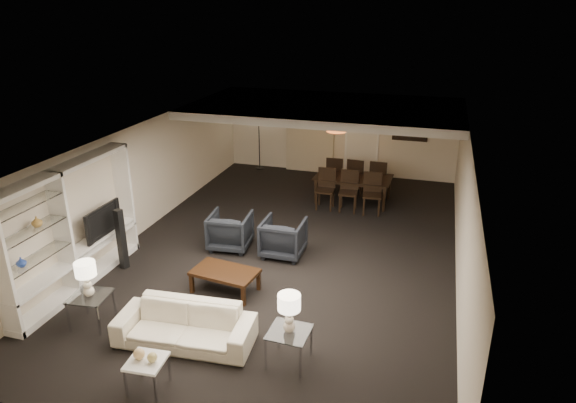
# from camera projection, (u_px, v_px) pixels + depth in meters

# --- Properties ---
(floor) EXTENTS (11.00, 11.00, 0.00)m
(floor) POSITION_uv_depth(u_px,v_px,m) (288.00, 248.00, 11.17)
(floor) COLOR black
(floor) RESTS_ON ground
(ceiling) EXTENTS (7.00, 11.00, 0.02)m
(ceiling) POSITION_uv_depth(u_px,v_px,m) (288.00, 136.00, 10.25)
(ceiling) COLOR silver
(ceiling) RESTS_ON ground
(wall_back) EXTENTS (7.00, 0.02, 2.50)m
(wall_back) POSITION_uv_depth(u_px,v_px,m) (339.00, 134.00, 15.61)
(wall_back) COLOR beige
(wall_back) RESTS_ON ground
(wall_front) EXTENTS (7.00, 0.02, 2.50)m
(wall_front) POSITION_uv_depth(u_px,v_px,m) (150.00, 360.00, 5.80)
(wall_front) COLOR beige
(wall_front) RESTS_ON ground
(wall_left) EXTENTS (0.02, 11.00, 2.50)m
(wall_left) POSITION_uv_depth(u_px,v_px,m) (140.00, 179.00, 11.64)
(wall_left) COLOR beige
(wall_left) RESTS_ON ground
(wall_right) EXTENTS (0.02, 11.00, 2.50)m
(wall_right) POSITION_uv_depth(u_px,v_px,m) (464.00, 213.00, 9.78)
(wall_right) COLOR beige
(wall_right) RESTS_ON ground
(ceiling_soffit) EXTENTS (7.00, 4.00, 0.20)m
(ceiling_soffit) POSITION_uv_depth(u_px,v_px,m) (326.00, 108.00, 13.41)
(ceiling_soffit) COLOR silver
(ceiling_soffit) RESTS_ON ceiling
(curtains) EXTENTS (1.50, 0.12, 2.40)m
(curtains) POSITION_uv_depth(u_px,v_px,m) (310.00, 134.00, 15.80)
(curtains) COLOR beige
(curtains) RESTS_ON wall_back
(door) EXTENTS (0.90, 0.05, 2.10)m
(door) POSITION_uv_depth(u_px,v_px,m) (362.00, 142.00, 15.48)
(door) COLOR silver
(door) RESTS_ON wall_back
(painting) EXTENTS (0.95, 0.04, 0.65)m
(painting) POSITION_uv_depth(u_px,v_px,m) (410.00, 129.00, 14.91)
(painting) COLOR #142D38
(painting) RESTS_ON wall_back
(media_unit) EXTENTS (0.38, 3.40, 2.35)m
(media_unit) POSITION_uv_depth(u_px,v_px,m) (72.00, 229.00, 9.30)
(media_unit) COLOR white
(media_unit) RESTS_ON wall_left
(pendant_light) EXTENTS (0.52, 0.52, 0.24)m
(pendant_light) POSITION_uv_depth(u_px,v_px,m) (337.00, 127.00, 13.51)
(pendant_light) COLOR #D8591E
(pendant_light) RESTS_ON ceiling_soffit
(sofa) EXTENTS (2.21, 1.00, 0.63)m
(sofa) POSITION_uv_depth(u_px,v_px,m) (185.00, 325.00, 8.00)
(sofa) COLOR beige
(sofa) RESTS_ON floor
(coffee_table) EXTENTS (1.26, 0.84, 0.42)m
(coffee_table) POSITION_uv_depth(u_px,v_px,m) (225.00, 281.00, 9.47)
(coffee_table) COLOR black
(coffee_table) RESTS_ON floor
(armchair_left) EXTENTS (0.94, 0.96, 0.80)m
(armchair_left) POSITION_uv_depth(u_px,v_px,m) (230.00, 231.00, 11.07)
(armchair_left) COLOR black
(armchair_left) RESTS_ON floor
(armchair_right) EXTENTS (0.86, 0.88, 0.80)m
(armchair_right) POSITION_uv_depth(u_px,v_px,m) (283.00, 237.00, 10.75)
(armchair_right) COLOR black
(armchair_right) RESTS_ON floor
(side_table_left) EXTENTS (0.65, 0.65, 0.55)m
(side_table_left) POSITION_uv_depth(u_px,v_px,m) (92.00, 310.00, 8.47)
(side_table_left) COLOR white
(side_table_left) RESTS_ON floor
(side_table_right) EXTENTS (0.62, 0.62, 0.55)m
(side_table_right) POSITION_uv_depth(u_px,v_px,m) (289.00, 347.00, 7.57)
(side_table_right) COLOR white
(side_table_right) RESTS_ON floor
(table_lamp_left) EXTENTS (0.34, 0.34, 0.61)m
(table_lamp_left) POSITION_uv_depth(u_px,v_px,m) (87.00, 279.00, 8.25)
(table_lamp_left) COLOR beige
(table_lamp_left) RESTS_ON side_table_left
(table_lamp_right) EXTENTS (0.34, 0.34, 0.61)m
(table_lamp_right) POSITION_uv_depth(u_px,v_px,m) (289.00, 313.00, 7.35)
(table_lamp_right) COLOR #F5E4CE
(table_lamp_right) RESTS_ON side_table_right
(marble_table) EXTENTS (0.53, 0.53, 0.49)m
(marble_table) POSITION_uv_depth(u_px,v_px,m) (148.00, 375.00, 7.05)
(marble_table) COLOR white
(marble_table) RESTS_ON floor
(gold_gourd_a) EXTENTS (0.16, 0.16, 0.16)m
(gold_gourd_a) POSITION_uv_depth(u_px,v_px,m) (139.00, 354.00, 6.95)
(gold_gourd_a) COLOR #DAB273
(gold_gourd_a) RESTS_ON marble_table
(gold_gourd_b) EXTENTS (0.14, 0.14, 0.14)m
(gold_gourd_b) POSITION_uv_depth(u_px,v_px,m) (152.00, 357.00, 6.90)
(gold_gourd_b) COLOR tan
(gold_gourd_b) RESTS_ON marble_table
(television) EXTENTS (1.05, 0.14, 0.60)m
(television) POSITION_uv_depth(u_px,v_px,m) (99.00, 221.00, 9.96)
(television) COLOR black
(television) RESTS_ON media_unit
(vase_blue) EXTENTS (0.16, 0.16, 0.17)m
(vase_blue) POSITION_uv_depth(u_px,v_px,m) (21.00, 262.00, 8.19)
(vase_blue) COLOR #2645A8
(vase_blue) RESTS_ON media_unit
(vase_amber) EXTENTS (0.17, 0.17, 0.18)m
(vase_amber) POSITION_uv_depth(u_px,v_px,m) (37.00, 222.00, 8.43)
(vase_amber) COLOR #B1843B
(vase_amber) RESTS_ON media_unit
(floor_speaker) EXTENTS (0.17, 0.17, 1.26)m
(floor_speaker) POSITION_uv_depth(u_px,v_px,m) (121.00, 239.00, 10.14)
(floor_speaker) COLOR black
(floor_speaker) RESTS_ON floor
(dining_table) EXTENTS (2.02, 1.16, 0.70)m
(dining_table) POSITION_uv_depth(u_px,v_px,m) (352.00, 190.00, 13.61)
(dining_table) COLOR black
(dining_table) RESTS_ON floor
(chair_nl) EXTENTS (0.49, 0.49, 1.04)m
(chair_nl) POSITION_uv_depth(u_px,v_px,m) (325.00, 190.00, 13.13)
(chair_nl) COLOR black
(chair_nl) RESTS_ON floor
(chair_nm) EXTENTS (0.51, 0.51, 1.04)m
(chair_nm) POSITION_uv_depth(u_px,v_px,m) (348.00, 192.00, 12.97)
(chair_nm) COLOR black
(chair_nm) RESTS_ON floor
(chair_nr) EXTENTS (0.54, 0.54, 1.04)m
(chair_nr) POSITION_uv_depth(u_px,v_px,m) (372.00, 194.00, 12.81)
(chair_nr) COLOR black
(chair_nr) RESTS_ON floor
(chair_fl) EXTENTS (0.49, 0.49, 1.04)m
(chair_fl) POSITION_uv_depth(u_px,v_px,m) (335.00, 174.00, 14.29)
(chair_fl) COLOR black
(chair_fl) RESTS_ON floor
(chair_fm) EXTENTS (0.53, 0.53, 1.04)m
(chair_fm) POSITION_uv_depth(u_px,v_px,m) (357.00, 176.00, 14.13)
(chair_fm) COLOR black
(chair_fm) RESTS_ON floor
(chair_fr) EXTENTS (0.49, 0.49, 1.04)m
(chair_fr) POSITION_uv_depth(u_px,v_px,m) (379.00, 178.00, 13.97)
(chair_fr) COLOR black
(chair_fr) RESTS_ON floor
(floor_lamp) EXTENTS (0.34, 0.34, 1.88)m
(floor_lamp) POSITION_uv_depth(u_px,v_px,m) (259.00, 140.00, 16.12)
(floor_lamp) COLOR black
(floor_lamp) RESTS_ON floor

